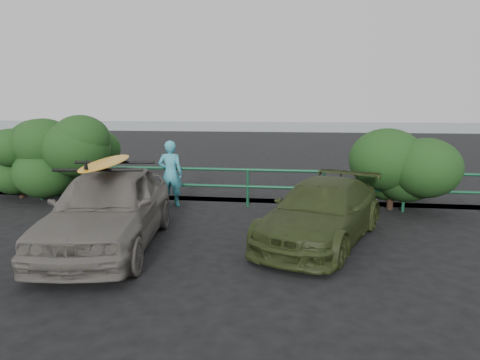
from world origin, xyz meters
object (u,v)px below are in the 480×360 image
(sedan, at_px, (109,207))
(surfboard, at_px, (107,163))
(olive_vehicle, at_px, (322,212))
(guardrail, at_px, (211,187))
(man, at_px, (171,174))

(sedan, relative_size, surfboard, 1.73)
(olive_vehicle, bearing_deg, surfboard, -146.28)
(olive_vehicle, height_order, surfboard, surfboard)
(guardrail, height_order, olive_vehicle, olive_vehicle)
(sedan, height_order, surfboard, surfboard)
(surfboard, bearing_deg, sedan, -8.69)
(sedan, bearing_deg, man, 79.11)
(guardrail, relative_size, surfboard, 5.38)
(olive_vehicle, height_order, man, man)
(sedan, relative_size, man, 2.53)
(sedan, height_order, olive_vehicle, sedan)
(guardrail, bearing_deg, surfboard, -107.89)
(guardrail, height_order, surfboard, surfboard)
(guardrail, height_order, sedan, sedan)
(man, distance_m, surfboard, 3.52)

